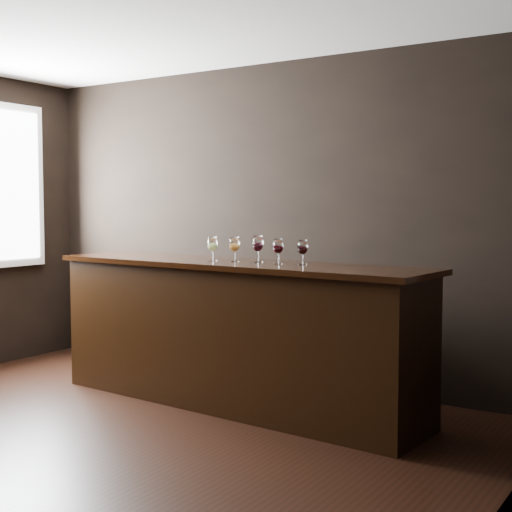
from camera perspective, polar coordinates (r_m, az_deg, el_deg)
The scene contains 10 objects.
ground at distance 4.86m, azimuth -14.03°, elevation -14.69°, with size 5.00×5.00×0.00m, color black.
room_shell at distance 4.86m, azimuth -15.30°, elevation 6.95°, with size 5.02×4.52×2.81m.
bar_counter at distance 5.55m, azimuth -1.76°, elevation -6.44°, with size 3.09×0.67×1.08m, color black.
bar_top at distance 5.48m, azimuth -1.77°, elevation -0.66°, with size 3.19×0.74×0.04m, color black.
back_bar_shelf at distance 6.69m, azimuth -5.68°, elevation -5.43°, with size 2.51×0.40×0.90m, color black.
glass_white at distance 5.54m, azimuth -3.50°, elevation 0.93°, with size 0.08×0.08×0.19m.
glass_amber at distance 5.46m, azimuth -1.73°, elevation 0.90°, with size 0.08×0.08×0.19m.
glass_red_a at distance 5.39m, azimuth 0.14°, elevation 0.96°, with size 0.09×0.09×0.20m.
glass_red_b at distance 5.25m, azimuth 1.78°, elevation 0.74°, with size 0.08×0.08×0.19m.
glass_red_c at distance 5.19m, azimuth 3.74°, elevation 0.66°, with size 0.08×0.08×0.18m.
Camera 1 is at (3.38, -3.13, 1.55)m, focal length 50.00 mm.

